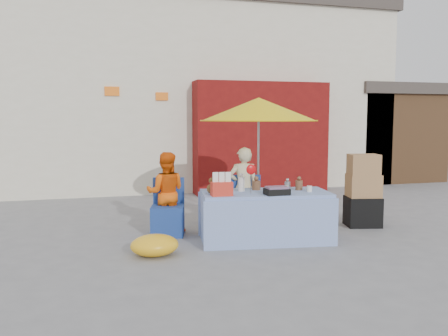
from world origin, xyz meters
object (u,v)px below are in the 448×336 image
object	(u,v)px
market_table	(265,216)
chair_right	(246,214)
umbrella	(259,110)
vendor_beige	(244,188)
chair_left	(168,218)
vendor_orange	(166,193)
box_stack	(363,193)

from	to	relation	value
market_table	chair_right	distance (m)	0.73
chair_right	umbrella	world-z (taller)	umbrella
market_table	umbrella	world-z (taller)	umbrella
vendor_beige	chair_left	bearing A→B (deg)	20.13
vendor_orange	box_stack	distance (m)	3.19
vendor_beige	market_table	bearing A→B (deg)	106.54
umbrella	box_stack	distance (m)	2.17
vendor_orange	chair_left	bearing A→B (deg)	105.59
vendor_beige	umbrella	world-z (taller)	umbrella
market_table	chair_left	bearing A→B (deg)	158.63
umbrella	chair_right	bearing A→B (deg)	-136.14
chair_right	market_table	bearing A→B (deg)	-73.28
vendor_orange	umbrella	size ratio (longest dim) A/B	0.60
market_table	vendor_beige	distance (m)	0.90
chair_left	box_stack	world-z (taller)	box_stack
chair_right	vendor_beige	size ratio (longest dim) A/B	0.65
chair_right	umbrella	bearing A→B (deg)	57.83
chair_left	market_table	bearing A→B (deg)	-15.35
box_stack	vendor_orange	bearing A→B (deg)	172.54
chair_right	chair_left	bearing A→B (deg)	-166.03
vendor_beige	umbrella	bearing A→B (deg)	-139.47
chair_left	vendor_beige	xyz separation A→B (m)	(1.25, 0.13, 0.39)
chair_left	chair_right	distance (m)	1.25
vendor_orange	box_stack	size ratio (longest dim) A/B	1.06
chair_left	chair_right	xyz separation A→B (m)	(1.25, 0.00, 0.00)
chair_left	umbrella	bearing A→B (deg)	24.40
chair_right	umbrella	distance (m)	1.69
market_table	vendor_orange	xyz separation A→B (m)	(-1.29, 0.86, 0.26)
market_table	umbrella	bearing A→B (deg)	83.38
chair_right	umbrella	size ratio (longest dim) A/B	0.41
market_table	vendor_orange	size ratio (longest dim) A/B	1.57
chair_right	vendor_beige	world-z (taller)	vendor_beige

